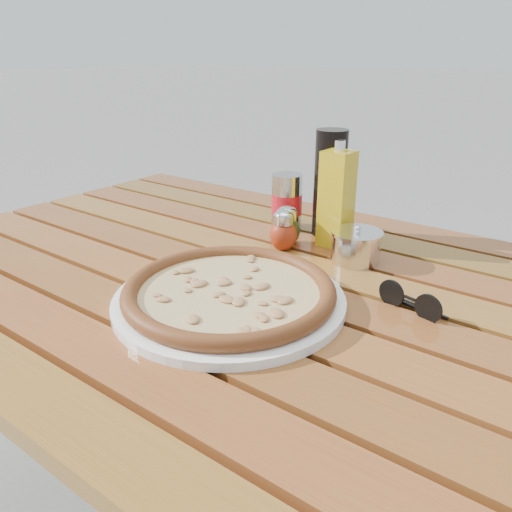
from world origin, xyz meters
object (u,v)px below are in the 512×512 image
Objects in this scene: sunglasses at (410,302)px; plate at (229,300)px; pepper_shaker at (283,231)px; parmesan_tin at (356,246)px; table at (249,313)px; oregano_shaker at (287,227)px; pizza at (229,291)px; soda_can at (287,202)px; olive_oil_cruet at (337,199)px; dark_bottle at (330,183)px.

plate is at bearing -134.92° from sunglasses.
parmesan_tin is at bearing 12.23° from pepper_shaker.
pepper_shaker is at bearing 98.56° from table.
sunglasses is (0.30, -0.12, -0.02)m from oregano_shaker.
pepper_shaker reaches higher than parmesan_tin.
pizza is 0.28m from sunglasses.
sunglasses is (0.36, -0.21, -0.04)m from soda_can.
pepper_shaker is 1.00× the size of oregano_shaker.
olive_oil_cruet is at bearing 144.45° from parmesan_tin.
dark_bottle is 1.98× the size of sunglasses.
sunglasses reaches higher than plate.
pizza reaches higher than table.
pizza is 0.28m from oregano_shaker.
oregano_shaker is at bearing 100.33° from table.
pizza is (0.04, -0.10, 0.10)m from table.
soda_can is 1.08× the size of sunglasses.
table is 0.33m from dark_bottle.
soda_can is 0.23m from parmesan_tin.
soda_can is (-0.13, 0.36, 0.05)m from plate.
pizza is at bearing -70.14° from soda_can.
pepper_shaker and oregano_shaker have the same top height.
dark_bottle reaches higher than pizza.
dark_bottle reaches higher than soda_can.
olive_oil_cruet reaches higher than sunglasses.
parmesan_tin is at bearing 73.44° from plate.
pizza is 2.98× the size of parmesan_tin.
pizza is 1.66× the size of olive_oil_cruet.
olive_oil_cruet is (0.14, -0.03, 0.04)m from soda_can.
table is at bearing -81.44° from pepper_shaker.
dark_bottle is 0.07m from olive_oil_cruet.
pepper_shaker is 0.03m from oregano_shaker.
pizza is 4.24× the size of oregano_shaker.
soda_can is 0.42m from sunglasses.
oregano_shaker is (-0.03, 0.16, 0.11)m from table.
soda_can reaches higher than table.
soda_can is at bearing 109.86° from plate.
olive_oil_cruet is (0.05, 0.22, 0.17)m from table.
soda_can is at bearing -168.16° from dark_bottle.
soda_can is at bearing 123.46° from oregano_shaker.
plate is at bearing -75.90° from pepper_shaker.
olive_oil_cruet is (0.01, 0.32, 0.07)m from pizza.
olive_oil_cruet is 0.11m from parmesan_tin.
pepper_shaker is 0.13m from soda_can.
pizza is 0.25m from pepper_shaker.
plate is at bearing -106.56° from parmesan_tin.
sunglasses is at bearing -39.54° from parmesan_tin.
table is 0.23m from parmesan_tin.
oregano_shaker is 0.11m from soda_can.
pizza is 3.13× the size of sunglasses.
plate is 3.24× the size of sunglasses.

